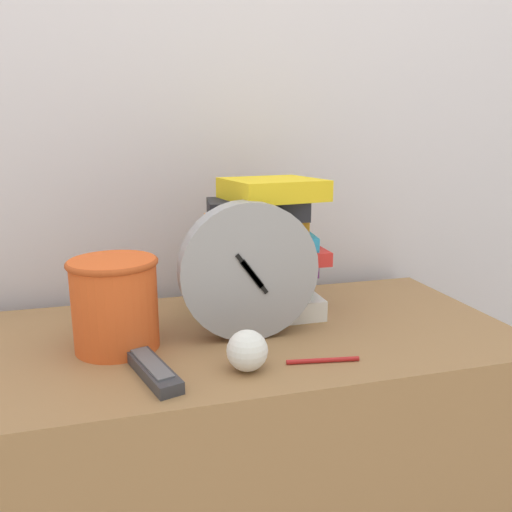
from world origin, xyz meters
name	(u,v)px	position (x,y,z in m)	size (l,w,h in m)	color
wall_back	(185,112)	(0.00, 0.58, 1.20)	(6.00, 0.04, 2.40)	silver
desk	(218,503)	(0.00, 0.26, 0.38)	(1.18, 0.51, 0.77)	olive
desk_clock	(249,271)	(0.06, 0.23, 0.90)	(0.26, 0.05, 0.26)	#99999E
book_stack	(263,249)	(0.12, 0.34, 0.91)	(0.24, 0.21, 0.29)	white
basket	(115,301)	(-0.18, 0.25, 0.86)	(0.16, 0.16, 0.17)	#E05623
tv_remote	(152,369)	(-0.13, 0.12, 0.78)	(0.09, 0.17, 0.02)	#333338
crumpled_paper_ball	(247,351)	(0.02, 0.09, 0.80)	(0.07, 0.07, 0.07)	white
pen	(323,360)	(0.15, 0.09, 0.77)	(0.13, 0.03, 0.01)	#B21E1E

